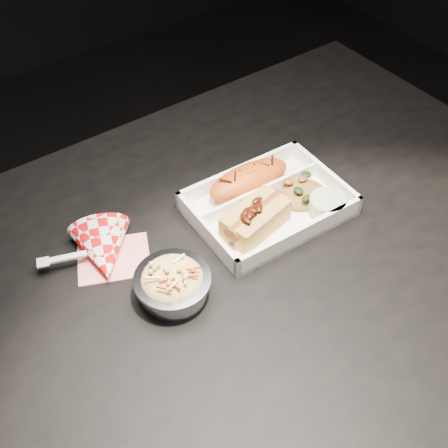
{
  "coord_description": "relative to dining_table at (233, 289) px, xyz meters",
  "views": [
    {
      "loc": [
        -0.35,
        -0.46,
        1.42
      ],
      "look_at": [
        -0.01,
        0.02,
        0.81
      ],
      "focal_mm": 45.0,
      "sensor_mm": 36.0,
      "label": 1
    }
  ],
  "objects": [
    {
      "name": "food_tray",
      "position": [
        0.1,
        0.04,
        0.1
      ],
      "size": [
        0.26,
        0.19,
        0.04
      ],
      "rotation": [
        0.0,
        0.0,
        -0.04
      ],
      "color": "white",
      "rests_on": "dining_table"
    },
    {
      "name": "napkin_fork",
      "position": [
        -0.17,
        0.11,
        0.11
      ],
      "size": [
        0.17,
        0.14,
        0.1
      ],
      "rotation": [
        0.0,
        0.0,
        -0.34
      ],
      "color": "red",
      "rests_on": "dining_table"
    },
    {
      "name": "foil_coleslaw_cup",
      "position": [
        -0.12,
        -0.01,
        0.12
      ],
      "size": [
        0.11,
        0.11,
        0.06
      ],
      "color": "silver",
      "rests_on": "dining_table"
    },
    {
      "name": "fried_pastry",
      "position": [
        0.11,
        0.1,
        0.12
      ],
      "size": [
        0.16,
        0.07,
        0.05
      ],
      "primitive_type": "ellipsoid",
      "rotation": [
        0.0,
        0.0,
        -0.04
      ],
      "color": "#BA4912",
      "rests_on": "food_tray"
    },
    {
      "name": "fried_rice_mound",
      "position": [
        0.17,
        0.03,
        0.11
      ],
      "size": [
        0.09,
        0.07,
        0.03
      ],
      "primitive_type": "ellipsoid",
      "rotation": [
        0.0,
        0.0,
        -0.04
      ],
      "color": "olive",
      "rests_on": "food_tray"
    },
    {
      "name": "cupcake_liner",
      "position": [
        0.18,
        -0.02,
        0.11
      ],
      "size": [
        0.06,
        0.06,
        0.03
      ],
      "primitive_type": "cylinder",
      "color": "#A2B88B",
      "rests_on": "food_tray"
    },
    {
      "name": "hotdog",
      "position": [
        0.06,
        0.02,
        0.12
      ],
      "size": [
        0.12,
        0.08,
        0.06
      ],
      "rotation": [
        0.0,
        0.0,
        0.2
      ],
      "color": "#B88C3F",
      "rests_on": "food_tray"
    },
    {
      "name": "dining_table",
      "position": [
        0.0,
        0.0,
        0.0
      ],
      "size": [
        1.2,
        0.8,
        0.75
      ],
      "color": "black",
      "rests_on": "ground"
    }
  ]
}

